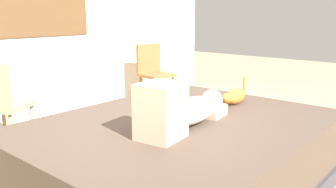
% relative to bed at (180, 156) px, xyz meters
% --- Properties ---
extents(bed, '(2.20, 1.73, 0.52)m').
position_rel_bed_xyz_m(bed, '(0.00, 0.00, 0.00)').
color(bed, '#38383D').
rests_on(bed, ground).
extents(person_lying, '(0.94, 0.38, 0.34)m').
position_rel_bed_xyz_m(person_lying, '(-0.07, -0.08, 0.38)').
color(person_lying, silver).
rests_on(person_lying, bed).
extents(cat, '(0.36, 0.12, 0.21)m').
position_rel_bed_xyz_m(cat, '(0.67, -0.04, 0.33)').
color(cat, '#C67A2D').
rests_on(cat, bed).
extents(chair_by_desk, '(0.51, 0.51, 0.86)m').
position_rel_bed_xyz_m(chair_by_desk, '(-0.56, 1.55, 0.25)').
color(chair_by_desk, tan).
rests_on(chair_by_desk, ground).
extents(chair_spare, '(0.43, 0.43, 0.86)m').
position_rel_bed_xyz_m(chair_spare, '(1.57, 1.71, 0.25)').
color(chair_spare, brown).
rests_on(chair_spare, ground).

